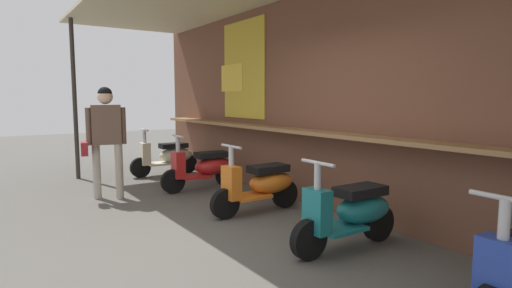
{
  "coord_description": "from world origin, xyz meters",
  "views": [
    {
      "loc": [
        3.75,
        -2.09,
        1.57
      ],
      "look_at": [
        -1.14,
        1.2,
        0.91
      ],
      "focal_mm": 28.76,
      "sensor_mm": 36.0,
      "label": 1
    }
  ],
  "objects_px": {
    "scooter_orange": "(261,184)",
    "shopper_with_handbag": "(105,130)",
    "scooter_red": "(205,167)",
    "scooter_teal": "(352,212)",
    "scooter_cream": "(168,156)"
  },
  "relations": [
    {
      "from": "scooter_cream",
      "to": "scooter_orange",
      "type": "xyz_separation_m",
      "value": [
        3.37,
        0.0,
        0.0
      ]
    },
    {
      "from": "shopper_with_handbag",
      "to": "scooter_red",
      "type": "bearing_deg",
      "value": 90.46
    },
    {
      "from": "scooter_red",
      "to": "scooter_orange",
      "type": "height_order",
      "value": "same"
    },
    {
      "from": "scooter_red",
      "to": "scooter_orange",
      "type": "xyz_separation_m",
      "value": [
        1.7,
        0.0,
        0.0
      ]
    },
    {
      "from": "scooter_teal",
      "to": "shopper_with_handbag",
      "type": "relative_size",
      "value": 0.8
    },
    {
      "from": "scooter_teal",
      "to": "scooter_orange",
      "type": "bearing_deg",
      "value": -88.83
    },
    {
      "from": "scooter_cream",
      "to": "scooter_red",
      "type": "xyz_separation_m",
      "value": [
        1.67,
        -0.0,
        0.0
      ]
    },
    {
      "from": "scooter_teal",
      "to": "shopper_with_handbag",
      "type": "distance_m",
      "value": 4.03
    },
    {
      "from": "scooter_cream",
      "to": "scooter_teal",
      "type": "bearing_deg",
      "value": 92.09
    },
    {
      "from": "scooter_teal",
      "to": "shopper_with_handbag",
      "type": "xyz_separation_m",
      "value": [
        -3.65,
        -1.57,
        0.69
      ]
    },
    {
      "from": "scooter_cream",
      "to": "scooter_teal",
      "type": "height_order",
      "value": "same"
    },
    {
      "from": "scooter_orange",
      "to": "scooter_teal",
      "type": "bearing_deg",
      "value": 89.29
    },
    {
      "from": "scooter_orange",
      "to": "shopper_with_handbag",
      "type": "bearing_deg",
      "value": -52.3
    },
    {
      "from": "shopper_with_handbag",
      "to": "scooter_teal",
      "type": "bearing_deg",
      "value": 33.81
    },
    {
      "from": "scooter_cream",
      "to": "shopper_with_handbag",
      "type": "height_order",
      "value": "shopper_with_handbag"
    }
  ]
}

